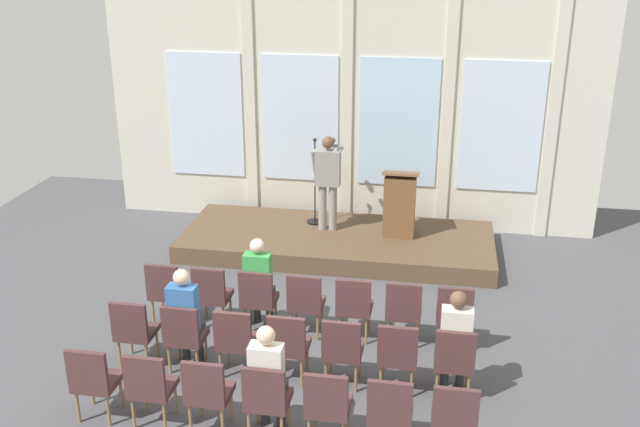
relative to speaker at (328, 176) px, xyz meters
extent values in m
plane|color=#4C4C51|center=(0.20, -4.23, -1.27)|extent=(13.96, 13.96, 0.00)
cube|color=beige|center=(0.20, 1.15, 0.81)|extent=(8.89, 0.10, 4.18)
cube|color=silver|center=(-2.47, 1.09, 0.70)|extent=(1.40, 0.04, 2.30)
cube|color=beige|center=(-1.62, 1.09, 0.81)|extent=(0.20, 0.08, 4.18)
cube|color=silver|center=(-0.69, 1.09, 0.70)|extent=(1.40, 0.04, 2.30)
cube|color=beige|center=(0.16, 1.09, 0.81)|extent=(0.20, 0.08, 4.18)
cube|color=silver|center=(1.09, 1.09, 0.70)|extent=(1.40, 0.04, 2.30)
cube|color=beige|center=(1.94, 1.09, 0.81)|extent=(0.20, 0.08, 4.18)
cube|color=silver|center=(2.87, 1.09, 0.70)|extent=(1.40, 0.04, 2.30)
cube|color=beige|center=(3.72, 1.09, 0.81)|extent=(0.20, 0.08, 4.18)
cube|color=brown|center=(0.20, -0.19, -1.12)|extent=(5.29, 2.07, 0.31)
cylinder|color=gray|center=(-0.09, -0.02, -0.56)|extent=(0.14, 0.14, 0.81)
cylinder|color=gray|center=(0.09, -0.02, -0.56)|extent=(0.14, 0.14, 0.81)
cube|color=gray|center=(0.00, -0.02, 0.15)|extent=(0.42, 0.22, 0.61)
cube|color=navy|center=(0.00, 0.10, 0.23)|extent=(0.06, 0.01, 0.37)
sphere|color=brown|center=(0.00, -0.01, 0.59)|extent=(0.21, 0.21, 0.21)
cylinder|color=gray|center=(-0.24, 0.06, 0.24)|extent=(0.09, 0.28, 0.45)
cylinder|color=gray|center=(0.15, 0.11, 0.45)|extent=(0.15, 0.36, 0.15)
cylinder|color=gray|center=(0.10, 0.25, 0.46)|extent=(0.11, 0.34, 0.15)
sphere|color=brown|center=(0.00, 0.51, 0.49)|extent=(0.10, 0.10, 0.10)
cylinder|color=black|center=(-0.27, 0.26, -0.95)|extent=(0.28, 0.28, 0.03)
cylinder|color=black|center=(-0.27, 0.26, -0.21)|extent=(0.02, 0.02, 1.45)
sphere|color=#262626|center=(-0.27, 0.26, 0.55)|extent=(0.07, 0.07, 0.07)
cube|color=brown|center=(1.23, -0.05, -0.44)|extent=(0.52, 0.40, 1.05)
cube|color=brown|center=(1.23, -0.03, 0.12)|extent=(0.60, 0.48, 0.14)
cylinder|color=olive|center=(-1.58, -2.82, -1.07)|extent=(0.04, 0.04, 0.40)
cylinder|color=olive|center=(-1.94, -2.82, -1.07)|extent=(0.04, 0.04, 0.40)
cylinder|color=olive|center=(-1.58, -3.16, -1.07)|extent=(0.04, 0.04, 0.40)
cylinder|color=olive|center=(-1.94, -3.16, -1.07)|extent=(0.04, 0.04, 0.40)
cube|color=#4C2D2D|center=(-1.76, -2.99, -0.83)|extent=(0.46, 0.44, 0.08)
cube|color=#4C2D2D|center=(-1.76, -3.18, -0.56)|extent=(0.46, 0.06, 0.46)
cylinder|color=olive|center=(-0.93, -2.82, -1.07)|extent=(0.04, 0.04, 0.40)
cylinder|color=olive|center=(-1.29, -2.82, -1.07)|extent=(0.04, 0.04, 0.40)
cylinder|color=olive|center=(-0.93, -3.16, -1.07)|extent=(0.04, 0.04, 0.40)
cylinder|color=olive|center=(-1.29, -3.16, -1.07)|extent=(0.04, 0.04, 0.40)
cube|color=#4C2D2D|center=(-1.11, -2.99, -0.83)|extent=(0.46, 0.44, 0.08)
cube|color=#4C2D2D|center=(-1.11, -3.18, -0.56)|extent=(0.46, 0.06, 0.46)
cylinder|color=olive|center=(-0.27, -2.82, -1.07)|extent=(0.04, 0.04, 0.40)
cylinder|color=olive|center=(-0.63, -2.82, -1.07)|extent=(0.04, 0.04, 0.40)
cylinder|color=olive|center=(-0.27, -3.16, -1.07)|extent=(0.04, 0.04, 0.40)
cylinder|color=olive|center=(-0.63, -3.16, -1.07)|extent=(0.04, 0.04, 0.40)
cube|color=#4C2D2D|center=(-0.45, -2.99, -0.83)|extent=(0.46, 0.44, 0.08)
cube|color=#4C2D2D|center=(-0.45, -3.18, -0.56)|extent=(0.46, 0.06, 0.46)
cylinder|color=#2D2D33|center=(-0.54, -2.81, -1.05)|extent=(0.10, 0.10, 0.44)
cylinder|color=#2D2D33|center=(-0.36, -2.81, -1.05)|extent=(0.10, 0.10, 0.44)
cube|color=#2D2D33|center=(-0.45, -2.93, -0.77)|extent=(0.34, 0.36, 0.12)
cube|color=green|center=(-0.45, -3.04, -0.42)|extent=(0.36, 0.20, 0.59)
sphere|color=beige|center=(-0.45, -3.02, -0.01)|extent=(0.20, 0.20, 0.20)
cylinder|color=olive|center=(0.38, -2.82, -1.07)|extent=(0.04, 0.04, 0.40)
cylinder|color=olive|center=(0.02, -2.82, -1.07)|extent=(0.04, 0.04, 0.40)
cylinder|color=olive|center=(0.38, -3.16, -1.07)|extent=(0.04, 0.04, 0.40)
cylinder|color=olive|center=(0.02, -3.16, -1.07)|extent=(0.04, 0.04, 0.40)
cube|color=#4C2D2D|center=(0.20, -2.99, -0.83)|extent=(0.46, 0.44, 0.08)
cube|color=#4C2D2D|center=(0.20, -3.18, -0.56)|extent=(0.46, 0.06, 0.46)
cylinder|color=olive|center=(1.03, -2.82, -1.07)|extent=(0.04, 0.04, 0.40)
cylinder|color=olive|center=(0.67, -2.82, -1.07)|extent=(0.04, 0.04, 0.40)
cylinder|color=olive|center=(1.03, -3.16, -1.07)|extent=(0.04, 0.04, 0.40)
cylinder|color=olive|center=(0.67, -3.16, -1.07)|extent=(0.04, 0.04, 0.40)
cube|color=#4C2D2D|center=(0.85, -2.99, -0.83)|extent=(0.46, 0.44, 0.08)
cube|color=#4C2D2D|center=(0.85, -3.18, -0.56)|extent=(0.46, 0.06, 0.46)
cylinder|color=olive|center=(1.69, -2.82, -1.07)|extent=(0.04, 0.04, 0.40)
cylinder|color=olive|center=(1.33, -2.82, -1.07)|extent=(0.04, 0.04, 0.40)
cylinder|color=olive|center=(1.69, -3.16, -1.07)|extent=(0.04, 0.04, 0.40)
cylinder|color=olive|center=(1.33, -3.16, -1.07)|extent=(0.04, 0.04, 0.40)
cube|color=#4C2D2D|center=(1.51, -2.99, -0.83)|extent=(0.46, 0.44, 0.08)
cube|color=#4C2D2D|center=(1.51, -3.18, -0.56)|extent=(0.46, 0.06, 0.46)
cylinder|color=olive|center=(2.34, -2.82, -1.07)|extent=(0.04, 0.04, 0.40)
cylinder|color=olive|center=(1.98, -2.82, -1.07)|extent=(0.04, 0.04, 0.40)
cylinder|color=olive|center=(2.34, -3.16, -1.07)|extent=(0.04, 0.04, 0.40)
cylinder|color=olive|center=(1.98, -3.16, -1.07)|extent=(0.04, 0.04, 0.40)
cube|color=#4C2D2D|center=(2.16, -2.99, -0.83)|extent=(0.46, 0.44, 0.08)
cube|color=#4C2D2D|center=(2.16, -3.18, -0.56)|extent=(0.46, 0.06, 0.46)
cylinder|color=olive|center=(-1.58, -3.92, -1.07)|extent=(0.04, 0.04, 0.40)
cylinder|color=olive|center=(-1.94, -3.92, -1.07)|extent=(0.04, 0.04, 0.40)
cylinder|color=olive|center=(-1.58, -4.26, -1.07)|extent=(0.04, 0.04, 0.40)
cylinder|color=olive|center=(-1.94, -4.26, -1.07)|extent=(0.04, 0.04, 0.40)
cube|color=#4C2D2D|center=(-1.76, -4.09, -0.83)|extent=(0.46, 0.44, 0.08)
cube|color=#4C2D2D|center=(-1.76, -4.28, -0.56)|extent=(0.46, 0.06, 0.46)
cylinder|color=olive|center=(-0.93, -3.92, -1.07)|extent=(0.04, 0.04, 0.40)
cylinder|color=olive|center=(-1.29, -3.92, -1.07)|extent=(0.04, 0.04, 0.40)
cylinder|color=olive|center=(-0.93, -4.26, -1.07)|extent=(0.04, 0.04, 0.40)
cylinder|color=olive|center=(-1.29, -4.26, -1.07)|extent=(0.04, 0.04, 0.40)
cube|color=#4C2D2D|center=(-1.11, -4.09, -0.83)|extent=(0.46, 0.44, 0.08)
cube|color=#4C2D2D|center=(-1.11, -4.28, -0.56)|extent=(0.46, 0.06, 0.46)
cylinder|color=#2D2D33|center=(-1.20, -3.91, -1.05)|extent=(0.10, 0.10, 0.44)
cylinder|color=#2D2D33|center=(-1.02, -3.91, -1.05)|extent=(0.10, 0.10, 0.44)
cube|color=#2D2D33|center=(-1.11, -4.03, -0.77)|extent=(0.34, 0.36, 0.12)
cube|color=#3366A5|center=(-1.11, -4.14, -0.41)|extent=(0.36, 0.20, 0.60)
sphere|color=beige|center=(-1.11, -4.12, 0.00)|extent=(0.20, 0.20, 0.20)
cylinder|color=olive|center=(-0.27, -3.92, -1.07)|extent=(0.04, 0.04, 0.40)
cylinder|color=olive|center=(-0.63, -3.92, -1.07)|extent=(0.04, 0.04, 0.40)
cylinder|color=olive|center=(-0.27, -4.26, -1.07)|extent=(0.04, 0.04, 0.40)
cylinder|color=olive|center=(-0.63, -4.26, -1.07)|extent=(0.04, 0.04, 0.40)
cube|color=#4C2D2D|center=(-0.45, -4.09, -0.83)|extent=(0.46, 0.44, 0.08)
cube|color=#4C2D2D|center=(-0.45, -4.28, -0.56)|extent=(0.46, 0.06, 0.46)
cylinder|color=olive|center=(0.38, -3.92, -1.07)|extent=(0.04, 0.04, 0.40)
cylinder|color=olive|center=(0.02, -3.92, -1.07)|extent=(0.04, 0.04, 0.40)
cylinder|color=olive|center=(0.38, -4.26, -1.07)|extent=(0.04, 0.04, 0.40)
cylinder|color=olive|center=(0.02, -4.26, -1.07)|extent=(0.04, 0.04, 0.40)
cube|color=#4C2D2D|center=(0.20, -4.09, -0.83)|extent=(0.46, 0.44, 0.08)
cube|color=#4C2D2D|center=(0.20, -4.28, -0.56)|extent=(0.46, 0.06, 0.46)
cylinder|color=olive|center=(1.03, -3.92, -1.07)|extent=(0.04, 0.04, 0.40)
cylinder|color=olive|center=(0.67, -3.92, -1.07)|extent=(0.04, 0.04, 0.40)
cylinder|color=olive|center=(1.03, -4.26, -1.07)|extent=(0.04, 0.04, 0.40)
cylinder|color=olive|center=(0.67, -4.26, -1.07)|extent=(0.04, 0.04, 0.40)
cube|color=#4C2D2D|center=(0.85, -4.09, -0.83)|extent=(0.46, 0.44, 0.08)
cube|color=#4C2D2D|center=(0.85, -4.28, -0.56)|extent=(0.46, 0.06, 0.46)
cylinder|color=olive|center=(1.69, -3.92, -1.07)|extent=(0.04, 0.04, 0.40)
cylinder|color=olive|center=(1.33, -3.92, -1.07)|extent=(0.04, 0.04, 0.40)
cylinder|color=olive|center=(1.69, -4.26, -1.07)|extent=(0.04, 0.04, 0.40)
cylinder|color=olive|center=(1.33, -4.26, -1.07)|extent=(0.04, 0.04, 0.40)
cube|color=#4C2D2D|center=(1.51, -4.09, -0.83)|extent=(0.46, 0.44, 0.08)
cube|color=#4C2D2D|center=(1.51, -4.28, -0.56)|extent=(0.46, 0.06, 0.46)
cylinder|color=olive|center=(2.34, -3.92, -1.07)|extent=(0.04, 0.04, 0.40)
cylinder|color=olive|center=(1.98, -3.92, -1.07)|extent=(0.04, 0.04, 0.40)
cylinder|color=olive|center=(2.34, -4.26, -1.07)|extent=(0.04, 0.04, 0.40)
cylinder|color=olive|center=(1.98, -4.26, -1.07)|extent=(0.04, 0.04, 0.40)
cube|color=#4C2D2D|center=(2.16, -4.09, -0.83)|extent=(0.46, 0.44, 0.08)
cube|color=#4C2D2D|center=(2.16, -4.28, -0.56)|extent=(0.46, 0.06, 0.46)
cylinder|color=#2D2D33|center=(2.07, -3.91, -1.05)|extent=(0.10, 0.10, 0.44)
cylinder|color=#2D2D33|center=(2.25, -3.91, -1.05)|extent=(0.10, 0.10, 0.44)
cube|color=#2D2D33|center=(2.16, -4.03, -0.77)|extent=(0.34, 0.36, 0.12)
cube|color=silver|center=(2.16, -4.14, -0.41)|extent=(0.36, 0.20, 0.60)
sphere|color=brown|center=(2.16, -4.12, 0.00)|extent=(0.20, 0.20, 0.20)
cylinder|color=olive|center=(-1.58, -5.01, -1.07)|extent=(0.04, 0.04, 0.40)
cylinder|color=olive|center=(-1.94, -5.01, -1.07)|extent=(0.04, 0.04, 0.40)
cylinder|color=olive|center=(-1.58, -5.35, -1.07)|extent=(0.04, 0.04, 0.40)
cylinder|color=olive|center=(-1.94, -5.35, -1.07)|extent=(0.04, 0.04, 0.40)
cube|color=#4C2D2D|center=(-1.76, -5.18, -0.83)|extent=(0.46, 0.44, 0.08)
cube|color=#4C2D2D|center=(-1.76, -5.37, -0.56)|extent=(0.46, 0.06, 0.46)
cylinder|color=olive|center=(-0.93, -5.01, -1.07)|extent=(0.04, 0.04, 0.40)
cylinder|color=olive|center=(-1.29, -5.01, -1.07)|extent=(0.04, 0.04, 0.40)
cylinder|color=olive|center=(-0.93, -5.35, -1.07)|extent=(0.04, 0.04, 0.40)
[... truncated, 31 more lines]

